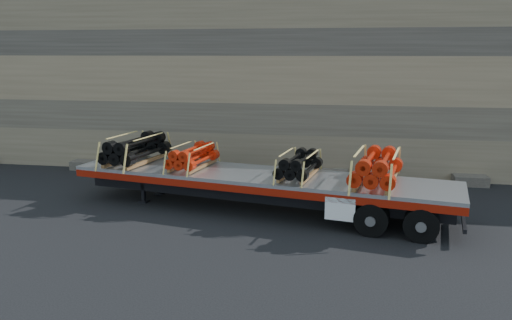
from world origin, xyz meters
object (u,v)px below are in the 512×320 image
Objects in this scene: trailer at (259,192)px; bundle_midrear at (299,166)px; bundle_midfront at (193,157)px; bundle_rear at (377,169)px; bundle_front at (136,150)px.

bundle_midrear reaches higher than trailer.
bundle_midfront is 3.46m from bundle_midrear.
trailer is at bearing 0.00° from bundle_midfront.
bundle_midrear is 2.22m from bundle_rear.
bundle_front is at bearing -180.00° from bundle_midrear.
bundle_rear is at bearing 0.00° from bundle_front.
bundle_midfront reaches higher than trailer.
bundle_front is at bearing -180.00° from trailer.
bundle_midrear is at bearing 0.00° from bundle_midfront.
bundle_front is 1.01× the size of bundle_rear.
bundle_rear reaches higher than bundle_midfront.
bundle_midrear is 0.80× the size of bundle_rear.
trailer is 3.61m from bundle_rear.
bundle_rear is at bearing 0.00° from bundle_midfront.
bundle_front is (-4.22, 0.79, 1.02)m from trailer.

